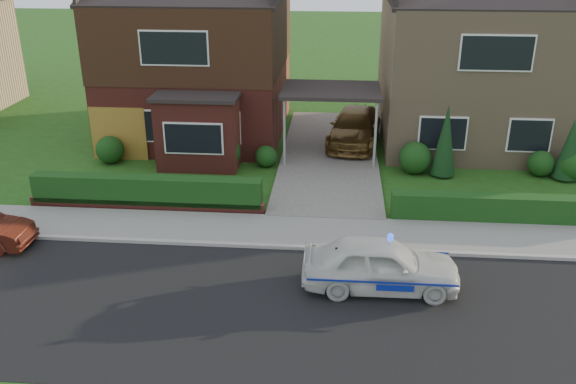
# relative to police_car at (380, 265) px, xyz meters

# --- Properties ---
(ground) EXTENTS (120.00, 120.00, 0.00)m
(ground) POSITION_rel_police_car_xyz_m (-1.47, -1.20, -0.67)
(ground) COLOR #204312
(ground) RESTS_ON ground
(road) EXTENTS (60.00, 6.00, 0.02)m
(road) POSITION_rel_police_car_xyz_m (-1.47, -1.20, -0.67)
(road) COLOR black
(road) RESTS_ON ground
(kerb) EXTENTS (60.00, 0.16, 0.12)m
(kerb) POSITION_rel_police_car_xyz_m (-1.47, 1.85, -0.61)
(kerb) COLOR #9E9993
(kerb) RESTS_ON ground
(sidewalk) EXTENTS (60.00, 2.00, 0.10)m
(sidewalk) POSITION_rel_police_car_xyz_m (-1.47, 2.90, -0.62)
(sidewalk) COLOR slate
(sidewalk) RESTS_ON ground
(driveway) EXTENTS (3.80, 12.00, 0.12)m
(driveway) POSITION_rel_police_car_xyz_m (-1.47, 9.80, -0.61)
(driveway) COLOR #666059
(driveway) RESTS_ON ground
(house_left) EXTENTS (7.50, 9.53, 7.25)m
(house_left) POSITION_rel_police_car_xyz_m (-7.26, 12.70, 3.14)
(house_left) COLOR maroon
(house_left) RESTS_ON ground
(house_right) EXTENTS (7.50, 8.06, 7.25)m
(house_right) POSITION_rel_police_car_xyz_m (4.33, 12.79, 2.99)
(house_right) COLOR #9B805F
(house_right) RESTS_ON ground
(carport_link) EXTENTS (3.80, 3.00, 2.77)m
(carport_link) POSITION_rel_police_car_xyz_m (-1.47, 9.75, 1.99)
(carport_link) COLOR black
(carport_link) RESTS_ON ground
(garage_door) EXTENTS (2.20, 0.10, 2.10)m
(garage_door) POSITION_rel_police_car_xyz_m (-9.72, 8.76, 0.38)
(garage_door) COLOR olive
(garage_door) RESTS_ON ground
(dwarf_wall) EXTENTS (7.70, 0.25, 0.36)m
(dwarf_wall) POSITION_rel_police_car_xyz_m (-7.27, 4.10, -0.49)
(dwarf_wall) COLOR maroon
(dwarf_wall) RESTS_ON ground
(hedge_left) EXTENTS (7.50, 0.55, 0.90)m
(hedge_left) POSITION_rel_police_car_xyz_m (-7.27, 4.25, -0.67)
(hedge_left) COLOR black
(hedge_left) RESTS_ON ground
(hedge_right) EXTENTS (7.50, 0.55, 0.80)m
(hedge_right) POSITION_rel_police_car_xyz_m (4.33, 4.15, -0.67)
(hedge_right) COLOR black
(hedge_right) RESTS_ON ground
(shrub_left_far) EXTENTS (1.08, 1.08, 1.08)m
(shrub_left_far) POSITION_rel_police_car_xyz_m (-9.97, 8.30, -0.13)
(shrub_left_far) COLOR black
(shrub_left_far) RESTS_ON ground
(shrub_left_mid) EXTENTS (1.32, 1.32, 1.32)m
(shrub_left_mid) POSITION_rel_police_car_xyz_m (-5.47, 8.10, -0.01)
(shrub_left_mid) COLOR black
(shrub_left_mid) RESTS_ON ground
(shrub_left_near) EXTENTS (0.84, 0.84, 0.84)m
(shrub_left_near) POSITION_rel_police_car_xyz_m (-3.87, 8.40, -0.25)
(shrub_left_near) COLOR black
(shrub_left_near) RESTS_ON ground
(shrub_right_near) EXTENTS (1.20, 1.20, 1.20)m
(shrub_right_near) POSITION_rel_police_car_xyz_m (1.73, 8.20, -0.07)
(shrub_right_near) COLOR black
(shrub_right_near) RESTS_ON ground
(shrub_right_mid) EXTENTS (0.96, 0.96, 0.96)m
(shrub_right_mid) POSITION_rel_police_car_xyz_m (6.33, 8.30, -0.19)
(shrub_right_mid) COLOR black
(shrub_right_mid) RESTS_ON ground
(shrub_right_far) EXTENTS (1.08, 1.08, 1.08)m
(shrub_right_far) POSITION_rel_police_car_xyz_m (7.33, 8.00, -0.13)
(shrub_right_far) COLOR black
(shrub_right_far) RESTS_ON ground
(conifer_a) EXTENTS (0.90, 0.90, 2.60)m
(conifer_a) POSITION_rel_police_car_xyz_m (2.73, 8.00, 0.63)
(conifer_a) COLOR black
(conifer_a) RESTS_ON ground
(conifer_b) EXTENTS (0.90, 0.90, 2.20)m
(conifer_b) POSITION_rel_police_car_xyz_m (7.13, 8.00, 0.43)
(conifer_b) COLOR black
(conifer_b) RESTS_ON ground
(police_car) EXTENTS (3.60, 3.94, 1.50)m
(police_car) POSITION_rel_police_car_xyz_m (0.00, 0.00, 0.00)
(police_car) COLOR silver
(police_car) RESTS_ON ground
(driveway_car) EXTENTS (2.53, 4.93, 1.37)m
(driveway_car) POSITION_rel_police_car_xyz_m (-0.47, 11.24, 0.14)
(driveway_car) COLOR brown
(driveway_car) RESTS_ON driveway
(potted_plant_a) EXTENTS (0.46, 0.38, 0.75)m
(potted_plant_a) POSITION_rel_police_car_xyz_m (-5.70, 7.80, -0.29)
(potted_plant_a) COLOR gray
(potted_plant_a) RESTS_ON ground
(potted_plant_b) EXTENTS (0.53, 0.51, 0.75)m
(potted_plant_b) POSITION_rel_police_car_xyz_m (-7.78, 5.10, -0.29)
(potted_plant_b) COLOR gray
(potted_plant_b) RESTS_ON ground
(potted_plant_c) EXTENTS (0.47, 0.47, 0.70)m
(potted_plant_c) POSITION_rel_police_car_xyz_m (-3.97, 5.40, -0.32)
(potted_plant_c) COLOR gray
(potted_plant_c) RESTS_ON ground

